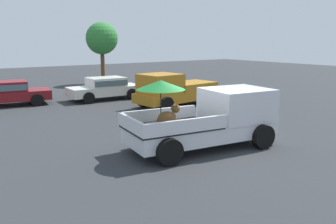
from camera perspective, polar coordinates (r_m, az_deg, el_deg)
name	(u,v)px	position (r m, az deg, el deg)	size (l,w,h in m)	color
ground_plane	(202,148)	(11.96, 5.44, -5.74)	(80.00, 80.00, 0.00)	#2D3033
pickup_truck_main	(212,118)	(11.91, 7.08, -0.90)	(5.25, 2.77, 2.35)	black
pickup_truck_red	(174,90)	(19.22, 1.02, 3.54)	(4.97, 2.58, 1.80)	black
parked_sedan_near	(105,87)	(21.71, -9.99, 3.93)	(4.37, 2.12, 1.33)	black
parked_sedan_far	(7,92)	(21.24, -24.30, 2.92)	(4.51, 2.44, 1.33)	black
tree_by_lot	(102,39)	(29.63, -10.55, 11.45)	(2.56, 2.56, 4.93)	brown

